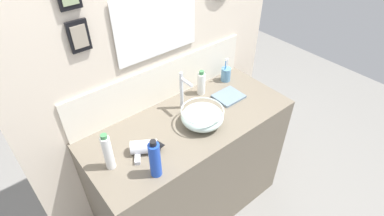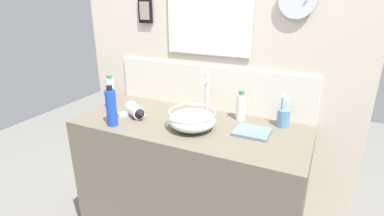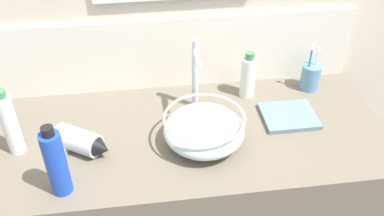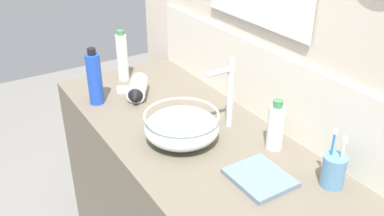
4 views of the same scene
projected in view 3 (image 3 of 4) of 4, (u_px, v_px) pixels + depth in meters
The scene contains 9 objects.
back_panel at pixel (176, 19), 1.54m from camera, with size 1.86×0.10×2.35m.
glass_bowl_sink at pixel (204, 129), 1.37m from camera, with size 0.26×0.26×0.11m.
faucet at pixel (196, 72), 1.46m from camera, with size 0.02×0.12×0.27m.
hair_drier at pixel (81, 142), 1.35m from camera, with size 0.21×0.16×0.08m.
toothbrush_cup at pixel (310, 77), 1.62m from camera, with size 0.07×0.07×0.19m.
lotion_bottle at pixel (10, 124), 1.31m from camera, with size 0.05×0.05×0.23m.
soap_dispenser at pixel (56, 163), 1.18m from camera, with size 0.06×0.06×0.24m.
spray_bottle at pixel (248, 76), 1.57m from camera, with size 0.06×0.06×0.18m.
hand_towel at pixel (289, 116), 1.50m from camera, with size 0.19×0.16×0.02m, color slate.
Camera 3 is at (-0.13, -1.09, 1.86)m, focal length 40.00 mm.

